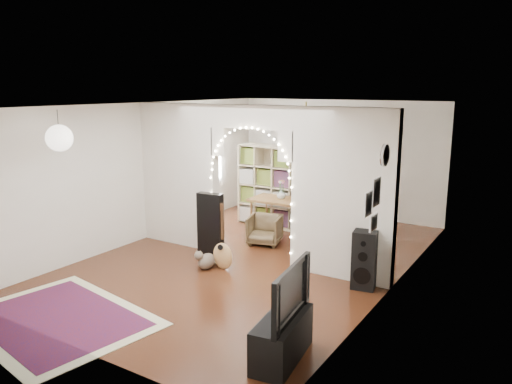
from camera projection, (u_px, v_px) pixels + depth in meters
The scene contains 25 objects.
floor at pixel (253, 258), 8.90m from camera, with size 7.50×7.50×0.00m, color black.
ceiling at pixel (253, 105), 8.34m from camera, with size 5.00×7.50×0.02m, color white.
wall_back at pixel (338, 158), 11.73m from camera, with size 5.00×0.02×2.70m, color silver.
wall_front at pixel (72, 239), 5.51m from camera, with size 5.00×0.02×2.70m, color silver.
wall_left at pixel (147, 171), 9.91m from camera, with size 0.02×7.50×2.70m, color silver.
wall_right at pixel (397, 201), 7.32m from camera, with size 0.02×7.50×2.70m, color silver.
divider_wall at pixel (253, 180), 8.60m from camera, with size 5.00×0.20×2.70m.
fairy_lights at pixel (249, 174), 8.47m from camera, with size 1.64×0.04×1.60m, color #FFEABF, non-canonical shape.
window at pixel (204, 154), 11.36m from camera, with size 0.04×1.20×1.40m, color white.
wall_clock at pixel (385, 155), 6.68m from camera, with size 0.31×0.31×0.03m, color white.
picture_frames at pixel (373, 205), 6.47m from camera, with size 0.02×0.50×0.70m, color white, non-canonical shape.
paper_lantern at pixel (59, 138), 7.42m from camera, with size 0.40×0.40×0.40m, color white.
ceiling_fan at pixel (306, 117), 10.06m from camera, with size 1.10×1.10×0.30m, color #B19D3B, non-canonical shape.
area_rug at pixel (57, 319), 6.54m from camera, with size 2.50×1.87×0.02m, color maroon.
guitar_case at pixel (210, 227), 8.65m from camera, with size 0.46×0.15×1.21m, color black.
acoustic_guitar at pixel (223, 245), 8.28m from camera, with size 0.40×0.18×0.95m.
tabby_cat at pixel (206, 260), 8.34m from camera, with size 0.34×0.55×0.37m.
floor_speaker at pixel (364, 260), 7.49m from camera, with size 0.39×0.36×0.90m.
media_console at pixel (282, 338), 5.56m from camera, with size 0.40×1.00×0.50m, color black.
tv at pixel (283, 291), 5.45m from camera, with size 1.07×0.14×0.62m, color black.
bookcase at pixel (276, 186), 10.78m from camera, with size 1.72×0.44×1.76m, color beige.
dining_table at pixel (281, 202), 10.20m from camera, with size 1.21×0.82×0.76m.
flower_vase at pixel (281, 194), 10.17m from camera, with size 0.18×0.18×0.19m, color white.
dining_chair_left at pixel (293, 216), 10.97m from camera, with size 0.46×0.47×0.43m, color brown.
dining_chair_right at pixel (265, 230), 9.64m from camera, with size 0.61×0.62×0.57m, color brown.
Camera 1 is at (4.52, -7.15, 3.01)m, focal length 35.00 mm.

